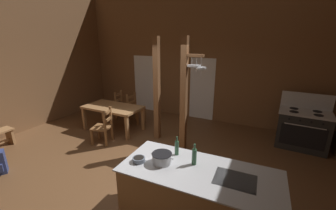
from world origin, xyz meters
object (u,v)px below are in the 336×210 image
(ladderback_chair_by_post, at_px, (122,106))
(bottle_short_on_counter, at_px, (194,156))
(bottle_tall_on_counter, at_px, (177,147))
(stove_range, at_px, (302,129))
(ladderback_chair_near_window, at_px, (103,127))
(kitchen_island, at_px, (198,198))
(mixing_bowl_on_counter, at_px, (139,160))
(ladderback_chair_at_table_end, at_px, (135,109))
(dining_table, at_px, (113,109))
(stockpot_on_counter, at_px, (162,158))

(ladderback_chair_by_post, bearing_deg, bottle_short_on_counter, -39.02)
(bottle_tall_on_counter, bearing_deg, stove_range, 57.67)
(ladderback_chair_near_window, relative_size, bottle_tall_on_counter, 3.16)
(stove_range, relative_size, ladderback_chair_by_post, 1.39)
(kitchen_island, distance_m, stove_range, 3.77)
(ladderback_chair_by_post, xyz_separation_m, mixing_bowl_on_counter, (2.86, -3.21, 0.48))
(stove_range, height_order, ladderback_chair_at_table_end, stove_range)
(mixing_bowl_on_counter, bearing_deg, stove_range, 56.09)
(dining_table, xyz_separation_m, ladderback_chair_near_window, (0.33, -0.78, -0.20))
(stove_range, distance_m, bottle_short_on_counter, 3.76)
(ladderback_chair_near_window, height_order, bottle_tall_on_counter, bottle_tall_on_counter)
(ladderback_chair_by_post, relative_size, bottle_tall_on_counter, 3.16)
(dining_table, bearing_deg, mixing_bowl_on_counter, -42.94)
(ladderback_chair_at_table_end, bearing_deg, bottle_short_on_counter, -43.18)
(kitchen_island, height_order, bottle_short_on_counter, bottle_short_on_counter)
(stockpot_on_counter, xyz_separation_m, bottle_tall_on_counter, (0.10, 0.30, 0.04))
(kitchen_island, relative_size, stove_range, 1.66)
(dining_table, distance_m, bottle_short_on_counter, 3.84)
(stove_range, bearing_deg, bottle_short_on_counter, -116.93)
(kitchen_island, distance_m, ladderback_chair_at_table_end, 4.32)
(stockpot_on_counter, bearing_deg, ladderback_chair_by_post, 135.79)
(stockpot_on_counter, distance_m, bottle_tall_on_counter, 0.32)
(dining_table, relative_size, bottle_tall_on_counter, 5.66)
(kitchen_island, xyz_separation_m, ladderback_chair_by_post, (-3.71, 3.03, 0.00))
(stove_range, distance_m, ladderback_chair_near_window, 5.03)
(stockpot_on_counter, bearing_deg, bottle_tall_on_counter, 72.39)
(kitchen_island, distance_m, stockpot_on_counter, 0.76)
(stove_range, xyz_separation_m, ladderback_chair_by_post, (-5.28, -0.40, -0.03))
(kitchen_island, bearing_deg, ladderback_chair_by_post, 140.79)
(stove_range, bearing_deg, mixing_bowl_on_counter, -123.91)
(bottle_tall_on_counter, distance_m, bottle_short_on_counter, 0.36)
(kitchen_island, xyz_separation_m, stockpot_on_counter, (-0.54, -0.06, 0.53))
(stockpot_on_counter, xyz_separation_m, mixing_bowl_on_counter, (-0.32, -0.12, -0.04))
(ladderback_chair_near_window, relative_size, ladderback_chair_by_post, 1.00)
(bottle_short_on_counter, bearing_deg, ladderback_chair_by_post, 140.98)
(ladderback_chair_at_table_end, bearing_deg, bottle_tall_on_counter, -45.09)
(mixing_bowl_on_counter, xyz_separation_m, bottle_short_on_counter, (0.74, 0.29, 0.09))
(ladderback_chair_at_table_end, xyz_separation_m, bottle_tall_on_counter, (2.71, -2.72, 0.57))
(ladderback_chair_at_table_end, relative_size, bottle_tall_on_counter, 3.16)
(ladderback_chair_near_window, distance_m, stockpot_on_counter, 2.91)
(ladderback_chair_near_window, bearing_deg, kitchen_island, -24.31)
(bottle_short_on_counter, bearing_deg, ladderback_chair_at_table_end, 136.82)
(stove_range, bearing_deg, bottle_tall_on_counter, -122.33)
(ladderback_chair_by_post, bearing_deg, ladderback_chair_near_window, -67.39)
(kitchen_island, height_order, dining_table, kitchen_island)
(ladderback_chair_near_window, xyz_separation_m, mixing_bowl_on_counter, (2.16, -1.55, 0.48))
(stove_range, relative_size, ladderback_chair_at_table_end, 1.39)
(ladderback_chair_near_window, relative_size, ladderback_chair_at_table_end, 1.00)
(ladderback_chair_by_post, bearing_deg, ladderback_chair_at_table_end, -6.86)
(dining_table, relative_size, stockpot_on_counter, 4.76)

